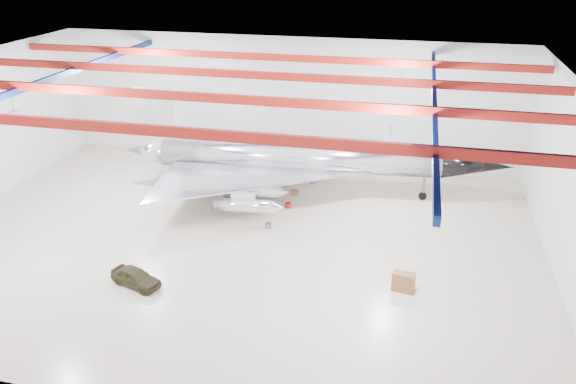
# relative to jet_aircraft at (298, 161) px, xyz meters

# --- Properties ---
(floor) EXTENTS (40.00, 40.00, 0.00)m
(floor) POSITION_rel_jet_aircraft_xyz_m (-2.60, -8.28, -2.67)
(floor) COLOR beige
(floor) RESTS_ON ground
(wall_back) EXTENTS (40.00, 0.00, 40.00)m
(wall_back) POSITION_rel_jet_aircraft_xyz_m (-2.60, 6.72, 2.83)
(wall_back) COLOR silver
(wall_back) RESTS_ON floor
(wall_right) EXTENTS (0.00, 30.00, 30.00)m
(wall_right) POSITION_rel_jet_aircraft_xyz_m (17.40, -8.28, 2.83)
(wall_right) COLOR silver
(wall_right) RESTS_ON floor
(ceiling) EXTENTS (40.00, 40.00, 0.00)m
(ceiling) POSITION_rel_jet_aircraft_xyz_m (-2.60, -8.28, 8.33)
(ceiling) COLOR #0A0F38
(ceiling) RESTS_ON wall_back
(ceiling_structure) EXTENTS (39.50, 29.50, 1.08)m
(ceiling_structure) POSITION_rel_jet_aircraft_xyz_m (-2.60, -8.28, 7.65)
(ceiling_structure) COLOR maroon
(ceiling_structure) RESTS_ON ceiling
(jet_aircraft) EXTENTS (29.89, 18.70, 8.15)m
(jet_aircraft) POSITION_rel_jet_aircraft_xyz_m (0.00, 0.00, 0.00)
(jet_aircraft) COLOR silver
(jet_aircraft) RESTS_ON floor
(jeep) EXTENTS (3.40, 2.19, 1.08)m
(jeep) POSITION_rel_jet_aircraft_xyz_m (-6.35, -14.77, -2.13)
(jeep) COLOR #322D19
(jeep) RESTS_ON floor
(desk) EXTENTS (1.34, 0.81, 1.15)m
(desk) POSITION_rel_jet_aircraft_xyz_m (8.67, -11.84, -2.10)
(desk) COLOR brown
(desk) RESTS_ON floor
(crate_ply) EXTENTS (0.58, 0.52, 0.34)m
(crate_ply) POSITION_rel_jet_aircraft_xyz_m (-9.33, -2.65, -2.50)
(crate_ply) COLOR olive
(crate_ply) RESTS_ON floor
(engine_drum) EXTENTS (0.53, 0.53, 0.39)m
(engine_drum) POSITION_rel_jet_aircraft_xyz_m (-0.75, -6.24, -2.48)
(engine_drum) COLOR #59595B
(engine_drum) RESTS_ON floor
(parts_bin) EXTENTS (0.62, 0.53, 0.37)m
(parts_bin) POSITION_rel_jet_aircraft_xyz_m (-0.15, -0.34, -2.49)
(parts_bin) COLOR olive
(parts_bin) RESTS_ON floor
(crate_small) EXTENTS (0.39, 0.34, 0.23)m
(crate_small) POSITION_rel_jet_aircraft_xyz_m (-11.47, -0.12, -2.56)
(crate_small) COLOR #59595B
(crate_small) RESTS_ON floor
(tool_chest) EXTENTS (0.44, 0.44, 0.38)m
(tool_chest) POSITION_rel_jet_aircraft_xyz_m (-0.15, -2.73, -2.48)
(tool_chest) COLOR #A81013
(tool_chest) RESTS_ON floor
(oil_barrel) EXTENTS (0.67, 0.59, 0.40)m
(oil_barrel) POSITION_rel_jet_aircraft_xyz_m (-4.94, -2.87, -2.47)
(oil_barrel) COLOR olive
(oil_barrel) RESTS_ON floor
(spares_box) EXTENTS (0.43, 0.43, 0.33)m
(spares_box) POSITION_rel_jet_aircraft_xyz_m (0.69, 2.45, -2.51)
(spares_box) COLOR #59595B
(spares_box) RESTS_ON floor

